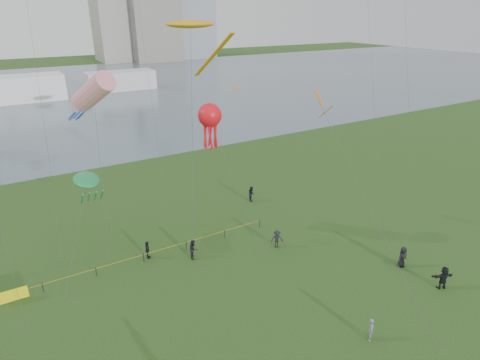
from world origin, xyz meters
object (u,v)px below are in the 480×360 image
kite_stingray (191,25)px  fence (69,279)px  kite_flyer (371,329)px  kite_octopus (210,116)px

kite_stingray → fence: bearing=-176.4°
kite_flyer → kite_octopus: kite_octopus is taller
kite_flyer → kite_stingray: bearing=57.0°
fence → kite_stingray: (14.11, 5.65, 18.40)m
kite_flyer → kite_stingray: (-2.11, 21.94, 18.12)m
fence → kite_flyer: 22.99m
kite_stingray → kite_octopus: 8.81m
fence → kite_flyer: (16.22, -16.29, 0.28)m
kite_flyer → kite_stingray: size_ratio=0.09×
fence → kite_octopus: 17.36m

